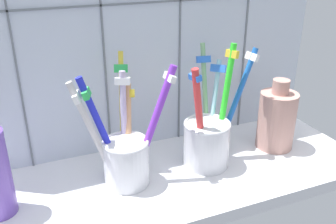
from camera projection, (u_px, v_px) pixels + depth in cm
name	position (u px, v px, depth cm)	size (l,w,h in cm)	color
counter_slab	(170.00, 180.00, 58.71)	(64.00, 22.00, 2.00)	silver
tile_wall_back	(140.00, 27.00, 59.94)	(64.00, 2.20, 45.00)	silver
toothbrush_cup_left	(125.00, 152.00, 54.85)	(14.98, 10.88, 18.28)	silver
toothbrush_cup_right	(208.00, 137.00, 59.48)	(12.73, 10.92, 19.10)	silver
ceramic_vase	(277.00, 119.00, 64.43)	(6.31, 6.31, 12.31)	tan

